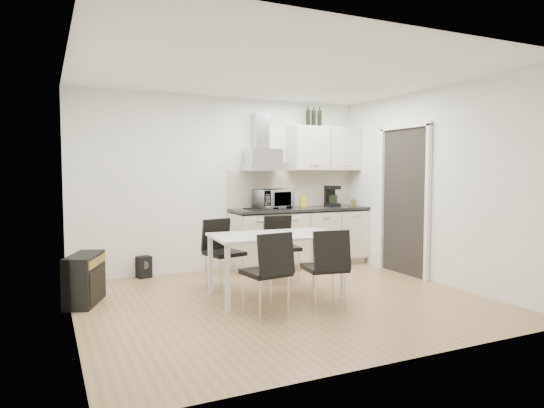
{
  "coord_description": "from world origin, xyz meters",
  "views": [
    {
      "loc": [
        -2.47,
        -4.94,
        1.51
      ],
      "look_at": [
        0.01,
        0.33,
        1.1
      ],
      "focal_mm": 32.0,
      "sensor_mm": 36.0,
      "label": 1
    }
  ],
  "objects_px": {
    "chair_near_right": "(325,269)",
    "guitar_amp": "(85,279)",
    "kitchenette": "(301,213)",
    "dining_table": "(276,240)",
    "chair_far_right": "(282,249)",
    "chair_near_left": "(266,273)",
    "floor_speaker": "(144,267)",
    "chair_far_left": "(224,254)"
  },
  "relations": [
    {
      "from": "chair_near_right",
      "to": "guitar_amp",
      "type": "bearing_deg",
      "value": 160.06
    },
    {
      "from": "kitchenette",
      "to": "chair_near_right",
      "type": "relative_size",
      "value": 2.86
    },
    {
      "from": "dining_table",
      "to": "guitar_amp",
      "type": "relative_size",
      "value": 2.13
    },
    {
      "from": "chair_far_right",
      "to": "chair_near_left",
      "type": "height_order",
      "value": "same"
    },
    {
      "from": "chair_far_right",
      "to": "guitar_amp",
      "type": "xyz_separation_m",
      "value": [
        -2.52,
        -0.07,
        -0.16
      ]
    },
    {
      "from": "chair_far_right",
      "to": "floor_speaker",
      "type": "height_order",
      "value": "chair_far_right"
    },
    {
      "from": "dining_table",
      "to": "floor_speaker",
      "type": "bearing_deg",
      "value": 130.19
    },
    {
      "from": "dining_table",
      "to": "chair_far_right",
      "type": "bearing_deg",
      "value": 62.2
    },
    {
      "from": "dining_table",
      "to": "chair_far_left",
      "type": "distance_m",
      "value": 0.8
    },
    {
      "from": "kitchenette",
      "to": "dining_table",
      "type": "height_order",
      "value": "kitchenette"
    },
    {
      "from": "chair_far_left",
      "to": "chair_near_left",
      "type": "relative_size",
      "value": 1.0
    },
    {
      "from": "chair_far_left",
      "to": "chair_near_left",
      "type": "distance_m",
      "value": 1.28
    },
    {
      "from": "chair_far_left",
      "to": "chair_near_right",
      "type": "bearing_deg",
      "value": 103.05
    },
    {
      "from": "chair_near_right",
      "to": "floor_speaker",
      "type": "bearing_deg",
      "value": 131.4
    },
    {
      "from": "kitchenette",
      "to": "guitar_amp",
      "type": "height_order",
      "value": "kitchenette"
    },
    {
      "from": "dining_table",
      "to": "chair_far_right",
      "type": "distance_m",
      "value": 0.86
    },
    {
      "from": "chair_near_left",
      "to": "floor_speaker",
      "type": "distance_m",
      "value": 2.49
    },
    {
      "from": "chair_near_left",
      "to": "dining_table",
      "type": "bearing_deg",
      "value": 49.17
    },
    {
      "from": "kitchenette",
      "to": "chair_near_left",
      "type": "distance_m",
      "value": 2.73
    },
    {
      "from": "chair_far_left",
      "to": "chair_near_right",
      "type": "distance_m",
      "value": 1.5
    },
    {
      "from": "chair_far_left",
      "to": "floor_speaker",
      "type": "distance_m",
      "value": 1.37
    },
    {
      "from": "dining_table",
      "to": "chair_near_right",
      "type": "xyz_separation_m",
      "value": [
        0.26,
        -0.69,
        -0.24
      ]
    },
    {
      "from": "chair_far_right",
      "to": "floor_speaker",
      "type": "relative_size",
      "value": 2.91
    },
    {
      "from": "chair_far_right",
      "to": "guitar_amp",
      "type": "distance_m",
      "value": 2.53
    },
    {
      "from": "dining_table",
      "to": "chair_near_left",
      "type": "distance_m",
      "value": 0.8
    },
    {
      "from": "chair_far_right",
      "to": "floor_speaker",
      "type": "xyz_separation_m",
      "value": [
        -1.67,
        1.0,
        -0.29
      ]
    },
    {
      "from": "floor_speaker",
      "to": "dining_table",
      "type": "bearing_deg",
      "value": -69.82
    },
    {
      "from": "chair_near_right",
      "to": "guitar_amp",
      "type": "height_order",
      "value": "chair_near_right"
    },
    {
      "from": "chair_near_left",
      "to": "chair_near_right",
      "type": "xyz_separation_m",
      "value": [
        0.68,
        -0.06,
        0.0
      ]
    },
    {
      "from": "kitchenette",
      "to": "chair_far_left",
      "type": "distance_m",
      "value": 1.88
    },
    {
      "from": "chair_far_right",
      "to": "floor_speaker",
      "type": "bearing_deg",
      "value": -25.38
    },
    {
      "from": "chair_near_right",
      "to": "floor_speaker",
      "type": "xyz_separation_m",
      "value": [
        -1.49,
        2.39,
        -0.29
      ]
    },
    {
      "from": "chair_near_right",
      "to": "chair_near_left",
      "type": "bearing_deg",
      "value": -175.55
    },
    {
      "from": "kitchenette",
      "to": "dining_table",
      "type": "bearing_deg",
      "value": -127.74
    },
    {
      "from": "chair_far_left",
      "to": "chair_far_right",
      "type": "height_order",
      "value": "same"
    },
    {
      "from": "dining_table",
      "to": "chair_far_right",
      "type": "relative_size",
      "value": 1.77
    },
    {
      "from": "chair_far_left",
      "to": "chair_far_right",
      "type": "relative_size",
      "value": 1.0
    },
    {
      "from": "kitchenette",
      "to": "guitar_amp",
      "type": "relative_size",
      "value": 3.44
    },
    {
      "from": "chair_far_right",
      "to": "chair_near_right",
      "type": "height_order",
      "value": "same"
    },
    {
      "from": "chair_far_left",
      "to": "floor_speaker",
      "type": "relative_size",
      "value": 2.91
    },
    {
      "from": "kitchenette",
      "to": "chair_near_left",
      "type": "height_order",
      "value": "kitchenette"
    },
    {
      "from": "dining_table",
      "to": "chair_near_left",
      "type": "height_order",
      "value": "chair_near_left"
    }
  ]
}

